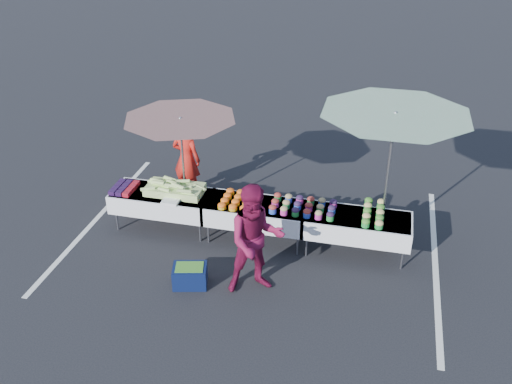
% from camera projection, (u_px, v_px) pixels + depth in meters
% --- Properties ---
extents(ground, '(80.00, 80.00, 0.00)m').
position_uv_depth(ground, '(256.00, 239.00, 10.53)').
color(ground, black).
extents(stripe_left, '(0.10, 5.00, 0.00)m').
position_uv_depth(stripe_left, '(98.00, 217.00, 11.18)').
color(stripe_left, silver).
rests_on(stripe_left, ground).
extents(stripe_right, '(0.10, 5.00, 0.00)m').
position_uv_depth(stripe_right, '(435.00, 263.00, 9.88)').
color(stripe_right, silver).
rests_on(stripe_right, ground).
extents(table_left, '(1.86, 0.81, 0.75)m').
position_uv_depth(table_left, '(162.00, 200.00, 10.61)').
color(table_left, white).
rests_on(table_left, ground).
extents(table_center, '(1.86, 0.81, 0.75)m').
position_uv_depth(table_center, '(256.00, 212.00, 10.24)').
color(table_center, white).
rests_on(table_center, ground).
extents(table_right, '(1.86, 0.81, 0.75)m').
position_uv_depth(table_right, '(357.00, 225.00, 9.88)').
color(table_right, white).
rests_on(table_right, ground).
extents(berry_punnets, '(0.40, 0.54, 0.08)m').
position_uv_depth(berry_punnets, '(124.00, 188.00, 10.61)').
color(berry_punnets, black).
rests_on(berry_punnets, table_left).
extents(corn_pile, '(1.16, 0.57, 0.26)m').
position_uv_depth(corn_pile, '(174.00, 189.00, 10.47)').
color(corn_pile, '#B0DA70').
rests_on(corn_pile, table_left).
extents(plastic_bags, '(0.30, 0.25, 0.05)m').
position_uv_depth(plastic_bags, '(171.00, 201.00, 10.20)').
color(plastic_bags, white).
rests_on(plastic_bags, table_left).
extents(carrot_bowls, '(0.55, 0.69, 0.11)m').
position_uv_depth(carrot_bowls, '(237.00, 200.00, 10.20)').
color(carrot_bowls, gold).
rests_on(carrot_bowls, table_center).
extents(potato_cups, '(1.14, 0.58, 0.16)m').
position_uv_depth(potato_cups, '(303.00, 206.00, 9.95)').
color(potato_cups, blue).
rests_on(potato_cups, table_right).
extents(bean_baskets, '(0.36, 0.86, 0.15)m').
position_uv_depth(bean_baskets, '(374.00, 213.00, 9.77)').
color(bean_baskets, '#218634').
rests_on(bean_baskets, table_right).
extents(vendor, '(0.68, 0.51, 1.67)m').
position_uv_depth(vendor, '(187.00, 159.00, 11.56)').
color(vendor, red).
rests_on(vendor, ground).
extents(customer, '(1.13, 1.03, 1.88)m').
position_uv_depth(customer, '(256.00, 240.00, 8.84)').
color(customer, maroon).
rests_on(customer, ground).
extents(umbrella_left, '(2.15, 2.15, 2.12)m').
position_uv_depth(umbrella_left, '(181.00, 127.00, 10.23)').
color(umbrella_left, black).
rests_on(umbrella_left, ground).
extents(umbrella_right, '(3.28, 3.28, 2.57)m').
position_uv_depth(umbrella_right, '(394.00, 125.00, 9.27)').
color(umbrella_right, black).
rests_on(umbrella_right, ground).
extents(storage_bin, '(0.63, 0.52, 0.36)m').
position_uv_depth(storage_bin, '(190.00, 275.00, 9.29)').
color(storage_bin, '#0C173E').
rests_on(storage_bin, ground).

